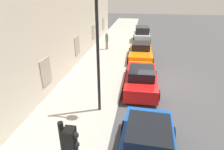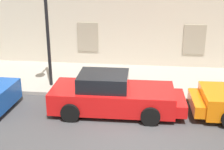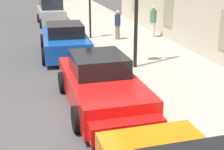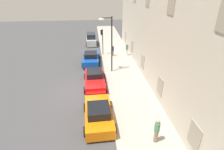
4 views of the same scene
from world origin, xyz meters
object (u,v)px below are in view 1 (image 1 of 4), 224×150
sportscar_yellow_flank (141,78)px  street_lamp (106,28)px  pedestrian_admiring (107,41)px  sportscar_white_middle (140,54)px  hatchback_distant (142,35)px

sportscar_yellow_flank → street_lamp: (-3.13, 1.61, 3.68)m
pedestrian_admiring → sportscar_white_middle: bearing=-126.7°
sportscar_white_middle → pedestrian_admiring: size_ratio=2.73×
sportscar_yellow_flank → pedestrian_admiring: pedestrian_admiring is taller
sportscar_white_middle → hatchback_distant: bearing=0.1°
hatchback_distant → pedestrian_admiring: 5.24m
sportscar_yellow_flank → hatchback_distant: (11.59, 0.17, 0.20)m
sportscar_yellow_flank → sportscar_white_middle: (5.07, 0.15, 0.01)m
sportscar_white_middle → street_lamp: bearing=169.9°
pedestrian_admiring → street_lamp: bearing=-169.4°
street_lamp → hatchback_distant: bearing=-5.6°
sportscar_yellow_flank → hatchback_distant: bearing=0.8°
sportscar_yellow_flank → hatchback_distant: 11.59m
sportscar_white_middle → street_lamp: street_lamp is taller
sportscar_yellow_flank → street_lamp: street_lamp is taller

